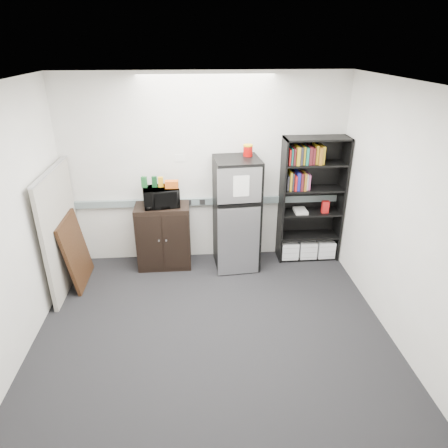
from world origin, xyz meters
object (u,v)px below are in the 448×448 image
bookshelf (311,201)px  cubicle_partition (61,230)px  microwave (161,197)px  refrigerator (237,214)px  cabinet (164,236)px

bookshelf → cubicle_partition: 3.46m
microwave → refrigerator: size_ratio=0.30×
microwave → refrigerator: refrigerator is taller
cubicle_partition → microwave: size_ratio=3.36×
microwave → refrigerator: 1.08m
cubicle_partition → cabinet: bearing=18.2°
cubicle_partition → refrigerator: size_ratio=1.00×
cabinet → refrigerator: size_ratio=0.59×
cabinet → microwave: bearing=-90.0°
microwave → refrigerator: bearing=-13.3°
bookshelf → refrigerator: 1.12m
cubicle_partition → refrigerator: 2.35m
cabinet → bookshelf: bearing=1.7°
bookshelf → cubicle_partition: bookshelf is taller
cubicle_partition → microwave: 1.37m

